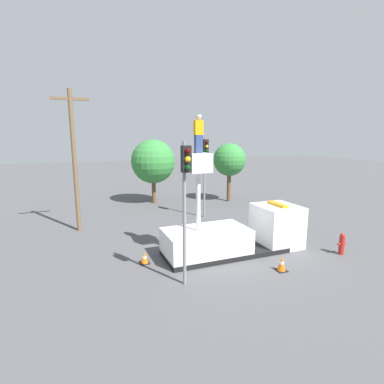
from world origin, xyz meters
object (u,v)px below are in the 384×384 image
object	(u,v)px
traffic_light_across	(205,162)
tree_left_bg	(229,160)
worker	(198,134)
bucket_truck	(236,234)
traffic_cone_rear	(144,258)
traffic_light_pole	(185,187)
fire_hydrant	(342,244)
traffic_cone_curbside	(282,264)
tree_right_bg	(153,162)
utility_pole	(74,157)

from	to	relation	value
traffic_light_across	tree_left_bg	world-z (taller)	traffic_light_across
worker	bucket_truck	bearing A→B (deg)	0.00
traffic_cone_rear	traffic_light_across	bearing A→B (deg)	46.74
traffic_light_pole	fire_hydrant	xyz separation A→B (m)	(8.58, 0.11, -3.54)
traffic_cone_curbside	tree_right_bg	xyz separation A→B (m)	(-1.82, 15.64, 3.40)
traffic_cone_rear	bucket_truck	bearing A→B (deg)	-3.94
traffic_cone_curbside	worker	bearing A→B (deg)	136.75
traffic_light_pole	traffic_cone_rear	bearing A→B (deg)	111.43
traffic_light_pole	traffic_cone_curbside	xyz separation A→B (m)	(4.48, -0.34, -3.76)
bucket_truck	traffic_cone_rear	xyz separation A→B (m)	(-4.81, 0.33, -0.68)
bucket_truck	fire_hydrant	size ratio (longest dim) A/B	6.61
traffic_light_across	utility_pole	world-z (taller)	utility_pole
traffic_light_pole	utility_pole	size ratio (longest dim) A/B	0.66
traffic_cone_rear	utility_pole	bearing A→B (deg)	112.99
traffic_light_across	traffic_cone_curbside	world-z (taller)	traffic_light_across
traffic_light_across	utility_pole	distance (m)	8.80
utility_pole	traffic_cone_curbside	bearing A→B (deg)	-49.08
bucket_truck	traffic_cone_rear	world-z (taller)	bucket_truck
traffic_cone_curbside	utility_pole	size ratio (longest dim) A/B	0.08
traffic_light_pole	fire_hydrant	distance (m)	9.28
traffic_cone_curbside	utility_pole	xyz separation A→B (m)	(-8.33, 9.61, 4.38)
traffic_cone_rear	tree_left_bg	bearing A→B (deg)	45.99
bucket_truck	traffic_cone_curbside	distance (m)	2.92
fire_hydrant	tree_right_bg	distance (m)	16.61
tree_right_bg	traffic_cone_curbside	bearing A→B (deg)	-83.35
fire_hydrant	traffic_cone_rear	distance (m)	10.02
bucket_truck	traffic_light_pole	xyz separation A→B (m)	(-3.73, -2.42, 3.14)
traffic_cone_curbside	traffic_light_across	bearing A→B (deg)	87.24
tree_left_bg	traffic_light_across	bearing A→B (deg)	-135.08
fire_hydrant	traffic_cone_rear	xyz separation A→B (m)	(-9.66, 2.64, -0.29)
traffic_cone_rear	worker	bearing A→B (deg)	-7.15
bucket_truck	tree_left_bg	bearing A→B (deg)	63.24
worker	traffic_cone_curbside	xyz separation A→B (m)	(2.93, -2.75, -5.75)
worker	traffic_cone_curbside	distance (m)	7.02
traffic_cone_rear	tree_left_bg	xyz separation A→B (m)	(10.40, 10.76, 3.55)
tree_left_bg	traffic_light_pole	bearing A→B (deg)	-124.59
bucket_truck	traffic_light_pole	size ratio (longest dim) A/B	1.29
fire_hydrant	tree_right_bg	world-z (taller)	tree_right_bg
traffic_light_pole	traffic_cone_rear	size ratio (longest dim) A/B	10.41
worker	tree_right_bg	world-z (taller)	worker
tree_right_bg	utility_pole	world-z (taller)	utility_pole
worker	traffic_cone_curbside	size ratio (longest dim) A/B	2.51
traffic_cone_rear	utility_pole	size ratio (longest dim) A/B	0.06
traffic_light_pole	traffic_cone_curbside	size ratio (longest dim) A/B	8.35
traffic_light_across	traffic_cone_rear	world-z (taller)	traffic_light_across
traffic_light_across	utility_pole	bearing A→B (deg)	179.18
tree_right_bg	tree_left_bg	bearing A→B (deg)	-15.03
bucket_truck	worker	world-z (taller)	worker
utility_pole	traffic_cone_rear	bearing A→B (deg)	-67.01
bucket_truck	utility_pole	bearing A→B (deg)	137.86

